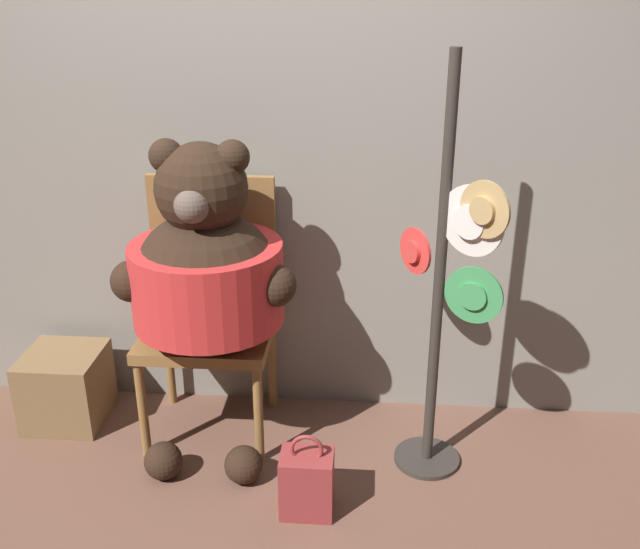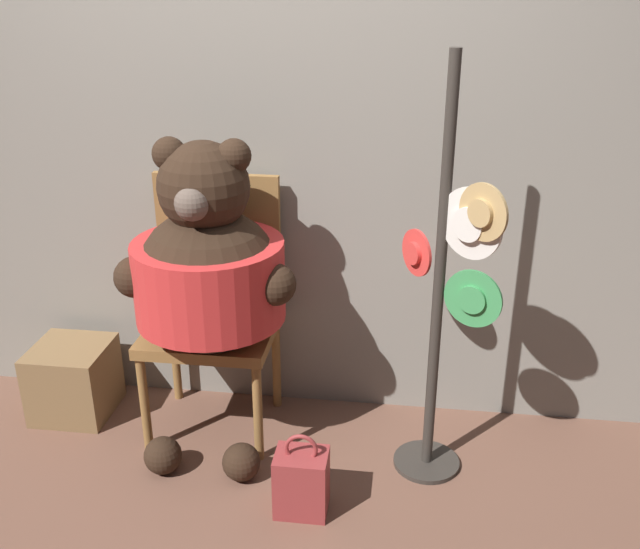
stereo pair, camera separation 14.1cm
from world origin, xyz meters
TOP-DOWN VIEW (x-y plane):
  - ground_plane at (0.00, 0.00)m, footprint 14.00×14.00m
  - wall_back at (0.00, 0.61)m, footprint 8.00×0.10m
  - chair at (-0.18, 0.38)m, footprint 0.56×0.48m
  - teddy_bear at (-0.14, 0.20)m, footprint 0.75×0.66m
  - hat_display_rack at (0.82, 0.10)m, footprint 0.38×0.42m
  - handbag_on_ground at (0.30, -0.22)m, footprint 0.20×0.16m
  - wooden_crate at (-0.87, 0.31)m, footprint 0.34×0.34m

SIDE VIEW (x-z plane):
  - ground_plane at x=0.00m, z-range 0.00..0.00m
  - handbag_on_ground at x=0.30m, z-range -0.04..0.31m
  - wooden_crate at x=-0.87m, z-range 0.00..0.34m
  - chair at x=-0.18m, z-range 0.04..1.18m
  - hat_display_rack at x=0.82m, z-range -0.06..1.65m
  - teddy_bear at x=-0.14m, z-range 0.13..1.49m
  - wall_back at x=0.00m, z-range 0.00..2.56m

